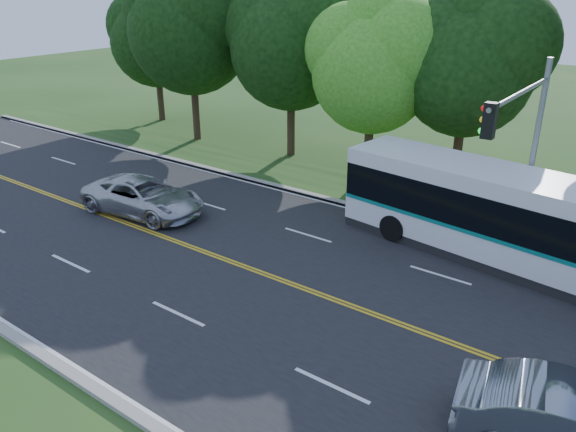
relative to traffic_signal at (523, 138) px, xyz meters
The scene contains 11 objects.
ground 9.65m from the traffic_signal, 140.23° to the right, with size 120.00×120.00×0.00m, color #1E4517.
road 9.65m from the traffic_signal, 140.23° to the right, with size 60.00×14.00×0.02m, color black.
curb_north 8.15m from the traffic_signal, 164.96° to the left, with size 60.00×0.30×0.15m, color gray.
curb_south 14.86m from the traffic_signal, 117.35° to the right, with size 60.00×0.30×0.15m, color gray.
grass_verge 8.74m from the traffic_signal, 151.03° to the left, with size 60.00×4.00×0.10m, color #1E4517.
lane_markings 9.71m from the traffic_signal, 140.63° to the right, with size 57.60×13.82×0.00m.
tree_row 13.61m from the traffic_signal, 150.00° to the left, with size 44.70×9.10×13.84m.
bougainvillea_hedge 4.86m from the traffic_signal, 75.94° to the left, with size 9.50×2.25×1.50m.
traffic_signal is the anchor object (origin of this frame).
transit_bus 3.05m from the traffic_signal, 86.48° to the left, with size 12.78×4.28×3.28m.
suv 15.12m from the traffic_signal, 163.28° to the right, with size 2.53×5.48×1.52m, color #BABCBF.
Camera 1 is at (10.78, -13.22, 9.45)m, focal length 35.00 mm.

